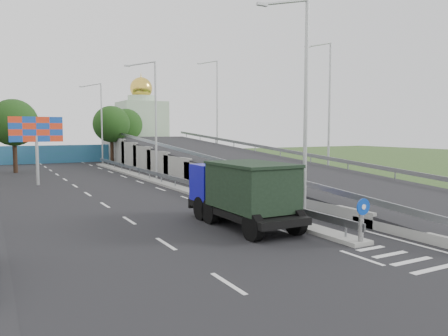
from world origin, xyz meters
TOP-DOWN VIEW (x-y plane):
  - ground at (0.00, 0.00)m, footprint 160.00×160.00m
  - road_surface at (-3.00, 20.00)m, footprint 26.00×90.00m
  - median at (0.00, 24.00)m, footprint 1.00×44.00m
  - overpass_ramp at (7.50, 24.00)m, footprint 10.00×50.00m
  - median_guardrail at (0.00, 24.00)m, footprint 0.09×44.00m
  - sign_bollard at (0.00, 2.17)m, footprint 0.64×0.23m
  - lamp_post_near at (0.11, 6.00)m, footprint 2.74×0.18m
  - lamp_post_mid at (0.11, 26.00)m, footprint 2.74×0.18m
  - lamp_post_far at (0.11, 46.00)m, footprint 2.74×0.18m
  - blue_wall at (-4.00, 52.00)m, footprint 30.00×0.50m
  - church at (10.00, 60.00)m, footprint 7.00×7.00m
  - billboard at (-9.00, 28.00)m, footprint 4.00×0.24m
  - tree_left_mid at (-10.00, 40.00)m, footprint 4.80×4.80m
  - tree_median_far at (2.00, 48.00)m, footprint 4.80×4.80m
  - tree_ramp_far at (6.00, 55.00)m, footprint 4.80×4.80m
  - dump_truck at (-2.20, 7.45)m, footprint 2.70×6.84m

SIDE VIEW (x-z plane):
  - ground at x=0.00m, z-range 0.00..0.00m
  - road_surface at x=-3.00m, z-range -0.02..0.02m
  - median at x=0.00m, z-range 0.00..0.20m
  - median_guardrail at x=0.00m, z-range 0.39..1.10m
  - sign_bollard at x=0.00m, z-range 0.20..1.87m
  - blue_wall at x=-4.00m, z-range 0.00..2.40m
  - dump_truck at x=-2.20m, z-range 0.16..3.17m
  - overpass_ramp at x=7.50m, z-range 0.00..3.50m
  - billboard at x=-9.00m, z-range 1.44..6.94m
  - tree_left_mid at x=-10.00m, z-range 1.38..8.98m
  - tree_median_far at x=2.00m, z-range 1.38..8.98m
  - tree_ramp_far at x=6.00m, z-range 1.38..8.98m
  - church at x=10.00m, z-range -1.59..12.21m
  - lamp_post_near at x=0.11m, z-range 0.77..10.85m
  - lamp_post_mid at x=0.11m, z-range 0.77..10.85m
  - lamp_post_far at x=0.11m, z-range 0.77..10.85m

